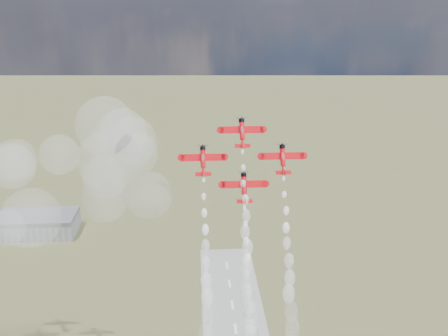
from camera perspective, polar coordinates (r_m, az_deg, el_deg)
hangar at (r=361.24m, az=-19.68°, el=-5.77°), size 50.00×28.00×13.00m
plane_lead at (r=166.66m, az=1.98°, el=3.91°), size 13.78×7.32×8.96m
plane_left at (r=163.92m, az=-2.30°, el=0.86°), size 13.78×7.32×8.96m
plane_right at (r=166.28m, az=6.41°, el=1.01°), size 13.78×7.32×8.96m
plane_slot at (r=163.03m, az=2.20°, el=-2.09°), size 13.78×7.32×8.96m
smoke_trail_lead at (r=160.98m, az=2.66°, el=-13.43°), size 5.53×30.66×51.10m
smoke_trail_left at (r=161.20m, az=-1.83°, el=-16.80°), size 5.23×30.37×51.08m
smoke_trail_right at (r=163.61m, az=7.39°, el=-16.36°), size 5.91×30.83×50.82m
drifted_smoke_cloud at (r=171.57m, az=-15.09°, el=0.10°), size 66.39×34.24×52.69m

